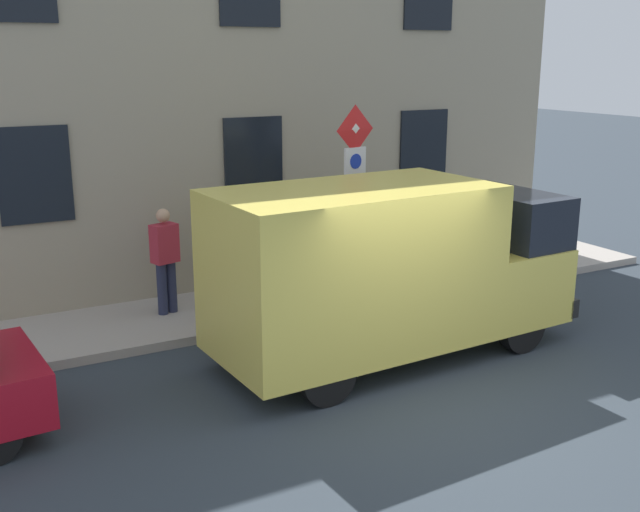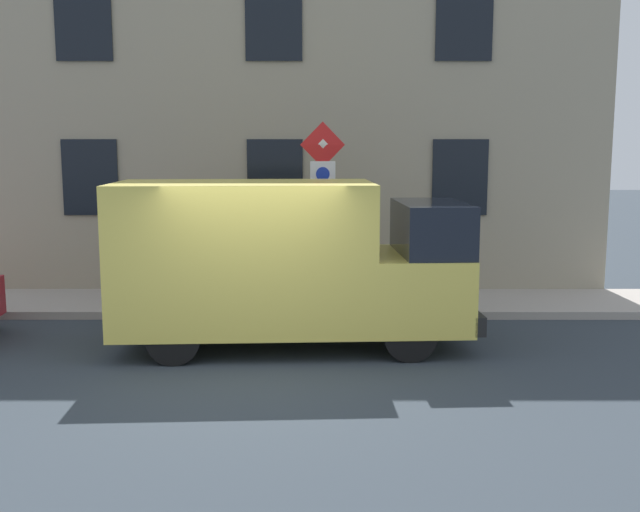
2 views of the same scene
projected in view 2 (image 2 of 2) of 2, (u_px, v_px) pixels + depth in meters
name	position (u px, v px, depth m)	size (l,w,h in m)	color
ground_plane	(254.00, 371.00, 10.15)	(80.00, 80.00, 0.00)	#303841
sidewalk_slab	(273.00, 303.00, 14.10)	(2.11, 15.35, 0.14)	#AAA095
building_facade	(276.00, 109.00, 14.94)	(0.75, 13.35, 7.50)	#9E947C
sign_post_stacked	(322.00, 189.00, 12.94)	(0.19, 0.55, 3.17)	#474C47
delivery_van	(285.00, 260.00, 11.19)	(2.26, 5.42, 2.50)	#E8D356
bicycle_red	(335.00, 276.00, 14.53)	(0.46, 1.71, 0.89)	black
bicycle_purple	(292.00, 276.00, 14.53)	(0.49, 1.71, 0.89)	black
bicycle_blue	(249.00, 276.00, 14.54)	(0.50, 1.72, 0.89)	black
pedestrian	(171.00, 250.00, 14.13)	(0.36, 0.46, 1.72)	#262B47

